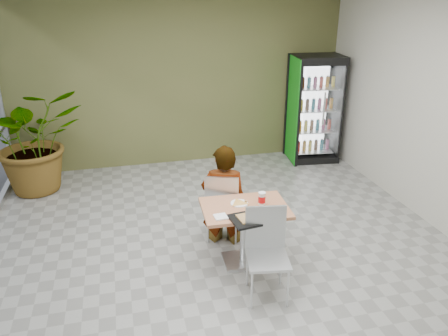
{
  "coord_description": "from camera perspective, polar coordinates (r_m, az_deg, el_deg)",
  "views": [
    {
      "loc": [
        -1.11,
        -4.25,
        3.09
      ],
      "look_at": [
        0.1,
        0.62,
        1.0
      ],
      "focal_mm": 35.0,
      "sensor_mm": 36.0,
      "label": 1
    }
  ],
  "objects": [
    {
      "name": "seated_woman",
      "position": [
        5.62,
        -0.0,
        -4.77
      ],
      "size": [
        0.69,
        0.56,
        1.61
      ],
      "primitive_type": "imported",
      "rotation": [
        0.0,
        0.0,
        2.81
      ],
      "color": "black",
      "rests_on": "ground"
    },
    {
      "name": "soda_cup",
      "position": [
        5.07,
        4.96,
        -4.01
      ],
      "size": [
        0.09,
        0.09,
        0.15
      ],
      "color": "white",
      "rests_on": "dining_table"
    },
    {
      "name": "ground",
      "position": [
        5.37,
        0.6,
        -12.51
      ],
      "size": [
        7.0,
        7.0,
        0.0
      ],
      "primitive_type": "plane",
      "color": "gray",
      "rests_on": "ground"
    },
    {
      "name": "pizza_plate",
      "position": [
        5.1,
        2.02,
        -4.53
      ],
      "size": [
        0.26,
        0.21,
        0.03
      ],
      "color": "white",
      "rests_on": "dining_table"
    },
    {
      "name": "napkin_stack",
      "position": [
        4.81,
        -0.44,
        -6.39
      ],
      "size": [
        0.15,
        0.15,
        0.02
      ],
      "primitive_type": "cube",
      "rotation": [
        0.0,
        0.0,
        0.06
      ],
      "color": "white",
      "rests_on": "dining_table"
    },
    {
      "name": "beverage_fridge",
      "position": [
        8.37,
        11.76,
        7.55
      ],
      "size": [
        0.97,
        0.78,
        1.96
      ],
      "rotation": [
        0.0,
        0.0,
        -0.11
      ],
      "color": "black",
      "rests_on": "ground"
    },
    {
      "name": "dining_table",
      "position": [
        5.14,
        2.71,
        -7.18
      ],
      "size": [
        1.02,
        0.74,
        0.75
      ],
      "rotation": [
        0.0,
        0.0,
        -0.05
      ],
      "color": "#B7714E",
      "rests_on": "ground"
    },
    {
      "name": "cafeteria_tray",
      "position": [
        4.77,
        3.77,
        -6.62
      ],
      "size": [
        0.51,
        0.4,
        0.03
      ],
      "primitive_type": "cube",
      "rotation": [
        0.0,
        0.0,
        0.14
      ],
      "color": "black",
      "rests_on": "dining_table"
    },
    {
      "name": "room_envelope",
      "position": [
        4.64,
        0.68,
        3.88
      ],
      "size": [
        6.0,
        7.0,
        3.2
      ],
      "primitive_type": null,
      "color": "beige",
      "rests_on": "ground"
    },
    {
      "name": "potted_plant",
      "position": [
        7.54,
        -23.58,
        3.32
      ],
      "size": [
        1.87,
        1.74,
        1.68
      ],
      "primitive_type": "imported",
      "rotation": [
        0.0,
        0.0,
        0.35
      ],
      "color": "#306A2A",
      "rests_on": "ground"
    },
    {
      "name": "chair_near",
      "position": [
        4.68,
        5.57,
        -9.99
      ],
      "size": [
        0.5,
        0.51,
        0.98
      ],
      "rotation": [
        0.0,
        0.0,
        -0.17
      ],
      "color": "silver",
      "rests_on": "ground"
    },
    {
      "name": "chair_far",
      "position": [
        5.55,
        -0.22,
        -4.52
      ],
      "size": [
        0.54,
        0.54,
        0.95
      ],
      "rotation": [
        0.0,
        0.0,
        2.81
      ],
      "color": "silver",
      "rests_on": "ground"
    }
  ]
}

